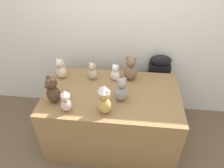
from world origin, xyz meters
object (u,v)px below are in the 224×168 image
at_px(teddy_bear_sand, 93,72).
at_px(teddy_bear_mocha, 131,69).
at_px(display_table, 112,117).
at_px(teddy_bear_snow, 115,73).
at_px(teddy_bear_blush, 66,101).
at_px(teddy_bear_ash, 121,90).
at_px(teddy_bear_cream, 61,69).
at_px(teddy_bear_cocoa, 53,91).
at_px(teddy_bear_honey, 104,100).
at_px(instrument_case, 157,85).

xyz_separation_m(teddy_bear_sand, teddy_bear_mocha, (0.45, 0.04, 0.04)).
bearing_deg(display_table, teddy_bear_snow, 86.81).
xyz_separation_m(teddy_bear_mocha, teddy_bear_blush, (-0.60, -0.61, -0.02)).
relative_size(teddy_bear_ash, teddy_bear_cream, 1.08).
height_order(display_table, teddy_bear_cocoa, teddy_bear_cocoa).
bearing_deg(teddy_bear_snow, teddy_bear_honey, -71.62).
distance_m(display_table, teddy_bear_snow, 0.54).
bearing_deg(teddy_bear_mocha, teddy_bear_ash, -95.58).
height_order(teddy_bear_sand, teddy_bear_blush, teddy_bear_blush).
bearing_deg(instrument_case, display_table, -134.15).
bearing_deg(teddy_bear_cream, teddy_bear_snow, 24.63).
distance_m(teddy_bear_ash, teddy_bear_sand, 0.50).
height_order(display_table, teddy_bear_snow, teddy_bear_snow).
relative_size(teddy_bear_sand, teddy_bear_blush, 0.88).
height_order(teddy_bear_mocha, teddy_bear_cream, teddy_bear_mocha).
xyz_separation_m(instrument_case, teddy_bear_mocha, (-0.38, -0.30, 0.44)).
bearing_deg(teddy_bear_blush, display_table, 11.40).
xyz_separation_m(display_table, teddy_bear_honey, (-0.04, -0.31, 0.55)).
bearing_deg(teddy_bear_honey, teddy_bear_sand, 144.39).
distance_m(display_table, teddy_bear_honey, 0.63).
distance_m(instrument_case, teddy_bear_blush, 1.40).
relative_size(display_table, teddy_bear_cream, 5.84).
xyz_separation_m(teddy_bear_ash, teddy_bear_mocha, (0.08, 0.39, 0.02)).
bearing_deg(teddy_bear_cream, teddy_bear_sand, 25.05).
distance_m(instrument_case, teddy_bear_cocoa, 1.46).
height_order(display_table, teddy_bear_blush, teddy_bear_blush).
bearing_deg(teddy_bear_sand, teddy_bear_snow, 27.55).
distance_m(teddy_bear_sand, teddy_bear_mocha, 0.45).
distance_m(teddy_bear_sand, teddy_bear_cream, 0.38).
distance_m(instrument_case, teddy_bear_cream, 1.32).
bearing_deg(teddy_bear_ash, display_table, 103.14).
bearing_deg(display_table, instrument_case, 45.72).
height_order(teddy_bear_honey, teddy_bear_ash, teddy_bear_honey).
bearing_deg(teddy_bear_ash, teddy_bear_cream, 123.44).
xyz_separation_m(teddy_bear_mocha, teddy_bear_snow, (-0.18, -0.04, -0.05)).
xyz_separation_m(teddy_bear_honey, teddy_bear_cocoa, (-0.54, 0.10, -0.02)).
bearing_deg(display_table, teddy_bear_cocoa, -160.60).
bearing_deg(display_table, teddy_bear_mocha, 56.03).
bearing_deg(teddy_bear_sand, instrument_case, 49.19).
height_order(teddy_bear_ash, teddy_bear_cream, teddy_bear_ash).
bearing_deg(teddy_bear_cocoa, teddy_bear_honey, 23.02).
bearing_deg(teddy_bear_mocha, teddy_bear_snow, -161.53).
bearing_deg(teddy_bear_cocoa, teddy_bear_cream, 130.65).
relative_size(display_table, instrument_case, 1.58).
bearing_deg(display_table, teddy_bear_cream, 160.69).
bearing_deg(teddy_bear_sand, teddy_bear_ash, -16.65).
xyz_separation_m(teddy_bear_sand, teddy_bear_snow, (0.27, 0.01, -0.00)).
height_order(teddy_bear_cream, teddy_bear_snow, teddy_bear_cream).
distance_m(teddy_bear_honey, teddy_bear_cocoa, 0.55).
height_order(teddy_bear_ash, teddy_bear_mocha, teddy_bear_mocha).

